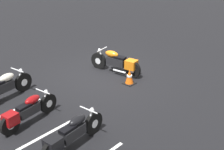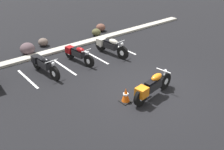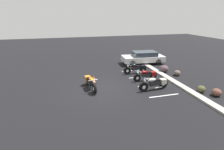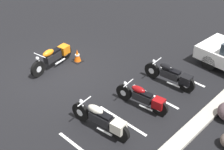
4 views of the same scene
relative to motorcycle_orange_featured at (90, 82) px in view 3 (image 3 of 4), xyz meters
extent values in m
plane|color=black|center=(0.24, 0.50, -0.48)|extent=(60.00, 60.00, 0.00)
cylinder|color=black|center=(0.91, 0.13, -0.14)|extent=(0.70, 0.22, 0.69)
cylinder|color=silver|center=(0.91, 0.13, -0.14)|extent=(0.28, 0.17, 0.26)
cylinder|color=black|center=(-0.68, -0.10, -0.14)|extent=(0.70, 0.22, 0.69)
cylinder|color=silver|center=(-0.68, -0.10, -0.14)|extent=(0.28, 0.17, 0.26)
cube|color=black|center=(0.07, 0.01, 0.02)|extent=(0.82, 0.40, 0.31)
ellipsoid|color=orange|center=(0.27, 0.04, 0.30)|extent=(0.61, 0.35, 0.25)
cube|color=black|center=(-0.11, -0.02, 0.23)|extent=(0.49, 0.31, 0.08)
cube|color=orange|center=(-0.63, -0.09, 0.05)|extent=(0.47, 0.43, 0.35)
cylinder|color=silver|center=(0.79, 0.11, 0.13)|extent=(0.28, 0.10, 0.55)
cylinder|color=silver|center=(0.73, 0.10, 0.40)|extent=(0.13, 0.64, 0.04)
sphere|color=silver|center=(0.86, 0.12, 0.32)|extent=(0.15, 0.15, 0.15)
cylinder|color=silver|center=(-0.21, 0.11, -0.29)|extent=(0.58, 0.15, 0.07)
cylinder|color=black|center=(-2.20, 3.54, -0.15)|extent=(0.17, 0.66, 0.66)
cylinder|color=silver|center=(-2.20, 3.54, -0.15)|extent=(0.14, 0.26, 0.25)
cylinder|color=black|center=(-2.32, 5.07, -0.15)|extent=(0.17, 0.66, 0.66)
cylinder|color=silver|center=(-2.32, 5.07, -0.15)|extent=(0.14, 0.26, 0.25)
cube|color=black|center=(-2.26, 4.36, 0.00)|extent=(0.34, 0.78, 0.30)
ellipsoid|color=black|center=(-2.25, 4.16, 0.26)|extent=(0.30, 0.58, 0.24)
cube|color=black|center=(-2.28, 4.52, 0.20)|extent=(0.27, 0.46, 0.08)
cube|color=black|center=(-2.32, 5.02, 0.03)|extent=(0.39, 0.43, 0.34)
cylinder|color=silver|center=(-2.21, 3.66, 0.11)|extent=(0.08, 0.26, 0.53)
cylinder|color=silver|center=(-2.21, 3.72, 0.36)|extent=(0.62, 0.09, 0.04)
sphere|color=silver|center=(-2.20, 3.59, 0.28)|extent=(0.14, 0.14, 0.14)
cylinder|color=silver|center=(-2.15, 4.61, -0.30)|extent=(0.11, 0.55, 0.07)
cylinder|color=black|center=(-0.33, 3.68, -0.17)|extent=(0.19, 0.63, 0.62)
cylinder|color=silver|center=(-0.33, 3.68, -0.17)|extent=(0.15, 0.25, 0.24)
cylinder|color=black|center=(-0.52, 5.14, -0.17)|extent=(0.19, 0.63, 0.62)
cylinder|color=silver|center=(-0.52, 5.14, -0.17)|extent=(0.15, 0.25, 0.24)
cube|color=black|center=(-0.43, 4.46, -0.03)|extent=(0.35, 0.75, 0.28)
ellipsoid|color=maroon|center=(-0.41, 4.27, 0.23)|extent=(0.31, 0.56, 0.23)
cube|color=black|center=(-0.45, 4.62, 0.16)|extent=(0.28, 0.44, 0.08)
cube|color=maroon|center=(-0.51, 5.09, 0.00)|extent=(0.39, 0.42, 0.32)
cylinder|color=silver|center=(-0.35, 3.79, 0.08)|extent=(0.09, 0.25, 0.50)
cylinder|color=silver|center=(-0.36, 3.85, 0.32)|extent=(0.59, 0.11, 0.03)
sphere|color=silver|center=(-0.34, 3.73, 0.25)|extent=(0.13, 0.13, 0.13)
cylinder|color=silver|center=(-0.33, 4.71, -0.31)|extent=(0.13, 0.52, 0.07)
cylinder|color=black|center=(1.49, 3.38, -0.14)|extent=(0.20, 0.69, 0.68)
cylinder|color=silver|center=(1.49, 3.38, -0.14)|extent=(0.16, 0.27, 0.26)
cylinder|color=black|center=(1.30, 4.96, -0.14)|extent=(0.20, 0.69, 0.68)
cylinder|color=silver|center=(1.30, 4.96, -0.14)|extent=(0.16, 0.27, 0.26)
cube|color=black|center=(1.39, 4.22, 0.01)|extent=(0.38, 0.81, 0.31)
ellipsoid|color=beige|center=(1.41, 4.01, 0.29)|extent=(0.33, 0.60, 0.25)
cube|color=black|center=(1.37, 4.39, 0.22)|extent=(0.30, 0.48, 0.08)
cube|color=beige|center=(1.31, 4.91, 0.04)|extent=(0.42, 0.45, 0.35)
cylinder|color=silver|center=(1.48, 3.50, 0.13)|extent=(0.09, 0.27, 0.55)
cylinder|color=silver|center=(1.47, 3.56, 0.39)|extent=(0.64, 0.11, 0.04)
sphere|color=silver|center=(1.48, 3.43, 0.31)|extent=(0.14, 0.14, 0.14)
cylinder|color=silver|center=(1.50, 4.49, -0.29)|extent=(0.14, 0.57, 0.07)
cylinder|color=black|center=(-4.37, 4.90, -0.16)|extent=(0.26, 0.65, 0.64)
cylinder|color=black|center=(-5.95, 5.00, -0.16)|extent=(0.26, 0.65, 0.64)
cylinder|color=black|center=(-4.19, 7.64, -0.16)|extent=(0.26, 0.65, 0.64)
cylinder|color=black|center=(-5.77, 7.75, -0.16)|extent=(0.26, 0.65, 0.64)
cube|color=white|center=(-5.07, 6.32, 0.08)|extent=(2.07, 4.41, 0.55)
cube|color=#2D3842|center=(-5.06, 6.47, 0.58)|extent=(1.66, 2.50, 0.45)
cube|color=#A8A399|center=(0.24, 6.38, -0.42)|extent=(18.00, 0.50, 0.12)
ellipsoid|color=brown|center=(3.29, 7.61, -0.24)|extent=(0.79, 0.78, 0.48)
ellipsoid|color=#4C4C2E|center=(2.55, 7.08, -0.26)|extent=(0.78, 0.78, 0.44)
ellipsoid|color=#534146|center=(-1.96, 6.97, -0.17)|extent=(0.92, 0.95, 0.62)
ellipsoid|color=#62534C|center=(-0.80, 7.55, -0.25)|extent=(0.77, 0.77, 0.45)
cube|color=black|center=(-0.95, 0.41, -0.47)|extent=(0.40, 0.40, 0.03)
cone|color=#EA590F|center=(-0.95, 0.41, -0.19)|extent=(0.32, 0.32, 0.59)
cylinder|color=white|center=(-0.95, 0.41, -0.16)|extent=(0.20, 0.20, 0.06)
cube|color=white|center=(-3.09, 4.42, -0.48)|extent=(0.10, 2.10, 0.00)
cube|color=white|center=(-1.26, 4.42, -0.48)|extent=(0.10, 2.10, 0.00)
cube|color=white|center=(0.58, 4.42, -0.48)|extent=(0.10, 2.10, 0.00)
cube|color=white|center=(2.41, 4.42, -0.48)|extent=(0.10, 2.10, 0.00)
camera|label=1|loc=(-7.50, 8.64, 4.71)|focal=50.00mm
camera|label=2|loc=(-6.51, -5.65, 5.00)|focal=42.00mm
camera|label=3|loc=(11.34, -1.48, 4.47)|focal=28.00mm
camera|label=4|loc=(6.54, 9.61, 6.67)|focal=50.00mm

